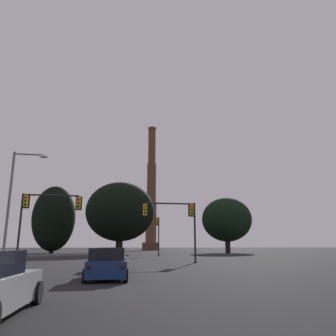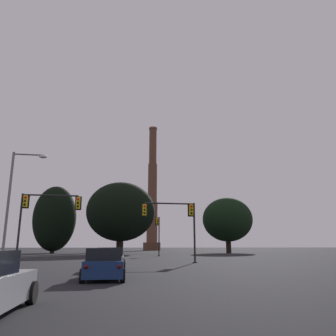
{
  "view_description": "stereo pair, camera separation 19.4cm",
  "coord_description": "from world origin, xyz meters",
  "px_view_note": "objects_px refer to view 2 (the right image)",
  "views": [
    {
      "loc": [
        -0.06,
        -2.27,
        1.53
      ],
      "look_at": [
        6.81,
        38.22,
        11.31
      ],
      "focal_mm": 35.0,
      "sensor_mm": 36.0,
      "label": 1
    },
    {
      "loc": [
        0.13,
        -2.3,
        1.53
      ],
      "look_at": [
        6.81,
        38.22,
        11.31
      ],
      "focal_mm": 35.0,
      "sensor_mm": 36.0,
      "label": 2
    }
  ],
  "objects_px": {
    "traffic_light_far_right": "(158,230)",
    "sedan_center_lane_front": "(110,259)",
    "hatchback_center_lane_second": "(104,265)",
    "street_lamp": "(14,196)",
    "traffic_light_overhead_left": "(41,210)",
    "smokestack": "(152,200)",
    "traffic_light_overhead_right": "(177,216)"
  },
  "relations": [
    {
      "from": "traffic_light_overhead_left",
      "to": "smokestack",
      "type": "bearing_deg",
      "value": 76.78
    },
    {
      "from": "street_lamp",
      "to": "sedan_center_lane_front",
      "type": "bearing_deg",
      "value": -27.74
    },
    {
      "from": "hatchback_center_lane_second",
      "to": "traffic_light_overhead_right",
      "type": "xyz_separation_m",
      "value": [
        6.24,
        14.26,
        3.58
      ]
    },
    {
      "from": "traffic_light_far_right",
      "to": "smokestack",
      "type": "bearing_deg",
      "value": 84.31
    },
    {
      "from": "traffic_light_far_right",
      "to": "traffic_light_overhead_right",
      "type": "bearing_deg",
      "value": -92.88
    },
    {
      "from": "sedan_center_lane_front",
      "to": "smokestack",
      "type": "relative_size",
      "value": 0.11
    },
    {
      "from": "traffic_light_far_right",
      "to": "street_lamp",
      "type": "relative_size",
      "value": 0.68
    },
    {
      "from": "sedan_center_lane_front",
      "to": "traffic_light_overhead_right",
      "type": "xyz_separation_m",
      "value": [
        6.01,
        8.23,
        3.58
      ]
    },
    {
      "from": "sedan_center_lane_front",
      "to": "street_lamp",
      "type": "bearing_deg",
      "value": 153.9
    },
    {
      "from": "traffic_light_far_right",
      "to": "traffic_light_overhead_left",
      "type": "height_order",
      "value": "traffic_light_overhead_left"
    },
    {
      "from": "traffic_light_overhead_right",
      "to": "traffic_light_far_right",
      "type": "distance_m",
      "value": 20.7
    },
    {
      "from": "street_lamp",
      "to": "smokestack",
      "type": "height_order",
      "value": "smokestack"
    },
    {
      "from": "hatchback_center_lane_second",
      "to": "sedan_center_lane_front",
      "type": "bearing_deg",
      "value": 88.2
    },
    {
      "from": "hatchback_center_lane_second",
      "to": "traffic_light_overhead_left",
      "type": "relative_size",
      "value": 0.68
    },
    {
      "from": "traffic_light_far_right",
      "to": "smokestack",
      "type": "relative_size",
      "value": 0.14
    },
    {
      "from": "traffic_light_far_right",
      "to": "smokestack",
      "type": "height_order",
      "value": "smokestack"
    },
    {
      "from": "traffic_light_far_right",
      "to": "sedan_center_lane_front",
      "type": "bearing_deg",
      "value": -103.71
    },
    {
      "from": "sedan_center_lane_front",
      "to": "traffic_light_overhead_left",
      "type": "height_order",
      "value": "traffic_light_overhead_left"
    },
    {
      "from": "traffic_light_far_right",
      "to": "street_lamp",
      "type": "xyz_separation_m",
      "value": [
        -14.45,
        -25.02,
        1.36
      ]
    },
    {
      "from": "hatchback_center_lane_second",
      "to": "traffic_light_overhead_left",
      "type": "xyz_separation_m",
      "value": [
        -5.99,
        14.07,
        3.95
      ]
    },
    {
      "from": "traffic_light_overhead_left",
      "to": "street_lamp",
      "type": "height_order",
      "value": "street_lamp"
    },
    {
      "from": "traffic_light_far_right",
      "to": "street_lamp",
      "type": "distance_m",
      "value": 28.92
    },
    {
      "from": "street_lamp",
      "to": "traffic_light_far_right",
      "type": "bearing_deg",
      "value": 59.98
    },
    {
      "from": "hatchback_center_lane_second",
      "to": "street_lamp",
      "type": "xyz_separation_m",
      "value": [
        -7.18,
        9.92,
        4.6
      ]
    },
    {
      "from": "traffic_light_overhead_right",
      "to": "smokestack",
      "type": "height_order",
      "value": "smokestack"
    },
    {
      "from": "hatchback_center_lane_second",
      "to": "traffic_light_far_right",
      "type": "bearing_deg",
      "value": 78.55
    },
    {
      "from": "traffic_light_far_right",
      "to": "traffic_light_overhead_left",
      "type": "xyz_separation_m",
      "value": [
        -13.27,
        -20.87,
        0.72
      ]
    },
    {
      "from": "smokestack",
      "to": "sedan_center_lane_front",
      "type": "bearing_deg",
      "value": -98.29
    },
    {
      "from": "traffic_light_overhead_right",
      "to": "traffic_light_far_right",
      "type": "relative_size",
      "value": 0.94
    },
    {
      "from": "hatchback_center_lane_second",
      "to": "traffic_light_overhead_right",
      "type": "bearing_deg",
      "value": 66.7
    },
    {
      "from": "traffic_light_far_right",
      "to": "traffic_light_overhead_left",
      "type": "relative_size",
      "value": 0.98
    },
    {
      "from": "hatchback_center_lane_second",
      "to": "street_lamp",
      "type": "relative_size",
      "value": 0.47
    }
  ]
}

